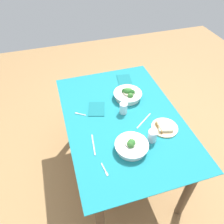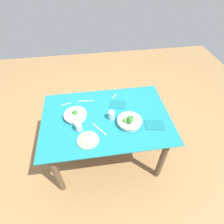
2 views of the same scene
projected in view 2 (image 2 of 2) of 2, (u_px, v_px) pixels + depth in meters
The scene contains 13 objects.
ground_plane at pixel (107, 155), 2.53m from camera, with size 6.00×6.00×0.00m, color #9E7547.
dining_table at pixel (106, 125), 2.07m from camera, with size 1.40×0.95×0.77m.
broccoli_bowl_far at pixel (130, 121), 1.89m from camera, with size 0.26×0.26×0.10m.
broccoli_bowl_near at pixel (75, 115), 1.96m from camera, with size 0.25×0.25×0.10m.
bread_side_plate at pixel (88, 140), 1.76m from camera, with size 0.21×0.21×0.04m.
water_glass_center at pixel (112, 115), 1.94m from camera, with size 0.07×0.07×0.10m, color silver.
water_glass_side at pixel (79, 127), 1.83m from camera, with size 0.07×0.07×0.10m, color silver.
fork_by_far_bowl at pixel (114, 96), 2.23m from camera, with size 0.06×0.09×0.00m.
fork_by_near_bowl at pixel (66, 104), 2.13m from camera, with size 0.11×0.03×0.00m.
table_knife_left at pixel (86, 101), 2.17m from camera, with size 0.19×0.01×0.00m, color #B7B7BC.
table_knife_right at pixel (99, 129), 1.87m from camera, with size 0.21×0.01×0.00m, color #B7B7BC.
napkin_folded_upper at pixel (118, 104), 2.13m from camera, with size 0.18×0.14×0.01m, color #156870.
napkin_folded_lower at pixel (155, 125), 1.90m from camera, with size 0.20×0.13×0.01m, color #156870.
Camera 2 is at (0.13, 1.35, 2.22)m, focal length 29.11 mm.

